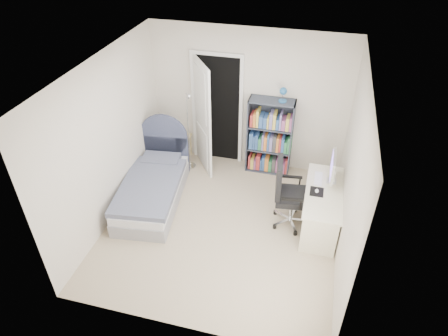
% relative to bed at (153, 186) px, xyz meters
% --- Properties ---
extents(room_shell, '(3.50, 3.70, 2.60)m').
position_rel_bed_xyz_m(room_shell, '(1.24, -0.32, 0.99)').
color(room_shell, tan).
rests_on(room_shell, ground).
extents(door, '(0.92, 0.70, 2.06)m').
position_rel_bed_xyz_m(door, '(0.58, 1.23, 0.78)').
color(door, black).
rests_on(door, ground).
extents(bed, '(1.08, 1.93, 1.13)m').
position_rel_bed_xyz_m(bed, '(0.00, 0.00, 0.00)').
color(bed, gray).
rests_on(bed, ground).
extents(nightstand, '(0.37, 0.37, 0.55)m').
position_rel_bed_xyz_m(nightstand, '(0.00, 1.27, 0.10)').
color(nightstand, '#D3BB81').
rests_on(nightstand, ground).
extents(floor_lamp, '(0.21, 0.21, 1.49)m').
position_rel_bed_xyz_m(floor_lamp, '(0.30, 1.02, 0.35)').
color(floor_lamp, silver).
rests_on(floor_lamp, ground).
extents(bookcase, '(0.78, 0.33, 1.64)m').
position_rel_bed_xyz_m(bookcase, '(1.69, 1.31, 0.37)').
color(bookcase, '#373D4B').
rests_on(bookcase, ground).
extents(desk, '(0.53, 1.34, 1.10)m').
position_rel_bed_xyz_m(desk, '(2.68, 0.07, 0.10)').
color(desk, '#EBE4C5').
rests_on(desk, ground).
extents(office_chair, '(0.59, 0.61, 1.12)m').
position_rel_bed_xyz_m(office_chair, '(2.15, -0.02, 0.36)').
color(office_chair, silver).
rests_on(office_chair, ground).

